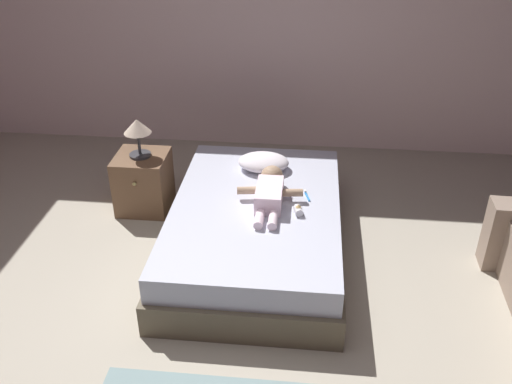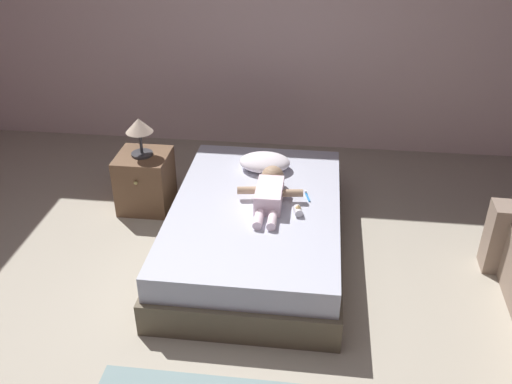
{
  "view_description": "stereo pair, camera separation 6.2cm",
  "coord_description": "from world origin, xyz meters",
  "px_view_note": "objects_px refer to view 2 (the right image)",
  "views": [
    {
      "loc": [
        0.56,
        -2.34,
        2.51
      ],
      "look_at": [
        0.21,
        1.05,
        0.52
      ],
      "focal_mm": 38.95,
      "sensor_mm": 36.0,
      "label": 1
    },
    {
      "loc": [
        0.62,
        -2.33,
        2.51
      ],
      "look_at": [
        0.21,
        1.05,
        0.52
      ],
      "focal_mm": 38.95,
      "sensor_mm": 36.0,
      "label": 2
    }
  ],
  "objects_px": {
    "bed": "(256,228)",
    "baby_bottle": "(298,210)",
    "toothbrush": "(307,196)",
    "nightstand": "(145,181)",
    "pillow": "(265,162)",
    "baby": "(270,191)",
    "lamp": "(139,128)"
  },
  "relations": [
    {
      "from": "toothbrush",
      "to": "lamp",
      "type": "distance_m",
      "value": 1.45
    },
    {
      "from": "lamp",
      "to": "baby_bottle",
      "type": "relative_size",
      "value": 3.29
    },
    {
      "from": "bed",
      "to": "nightstand",
      "type": "distance_m",
      "value": 1.13
    },
    {
      "from": "bed",
      "to": "pillow",
      "type": "bearing_deg",
      "value": 89.49
    },
    {
      "from": "bed",
      "to": "pillow",
      "type": "xyz_separation_m",
      "value": [
        0.0,
        0.54,
        0.28
      ]
    },
    {
      "from": "pillow",
      "to": "baby",
      "type": "bearing_deg",
      "value": -79.28
    },
    {
      "from": "lamp",
      "to": "toothbrush",
      "type": "bearing_deg",
      "value": -15.96
    },
    {
      "from": "baby",
      "to": "bed",
      "type": "bearing_deg",
      "value": -143.88
    },
    {
      "from": "pillow",
      "to": "nightstand",
      "type": "distance_m",
      "value": 1.03
    },
    {
      "from": "bed",
      "to": "toothbrush",
      "type": "bearing_deg",
      "value": 21.84
    },
    {
      "from": "bed",
      "to": "baby",
      "type": "height_order",
      "value": "baby"
    },
    {
      "from": "bed",
      "to": "lamp",
      "type": "height_order",
      "value": "lamp"
    },
    {
      "from": "pillow",
      "to": "lamp",
      "type": "bearing_deg",
      "value": -179.74
    },
    {
      "from": "bed",
      "to": "nightstand",
      "type": "xyz_separation_m",
      "value": [
        -1.0,
        0.53,
        0.04
      ]
    },
    {
      "from": "baby",
      "to": "toothbrush",
      "type": "bearing_deg",
      "value": 15.94
    },
    {
      "from": "baby",
      "to": "baby_bottle",
      "type": "relative_size",
      "value": 7.01
    },
    {
      "from": "bed",
      "to": "pillow",
      "type": "distance_m",
      "value": 0.61
    },
    {
      "from": "pillow",
      "to": "baby_bottle",
      "type": "xyz_separation_m",
      "value": [
        0.3,
        -0.64,
        -0.03
      ]
    },
    {
      "from": "nightstand",
      "to": "lamp",
      "type": "relative_size",
      "value": 1.52
    },
    {
      "from": "baby",
      "to": "pillow",
      "type": "bearing_deg",
      "value": 100.72
    },
    {
      "from": "pillow",
      "to": "nightstand",
      "type": "height_order",
      "value": "pillow"
    },
    {
      "from": "lamp",
      "to": "baby",
      "type": "bearing_deg",
      "value": -23.08
    },
    {
      "from": "baby",
      "to": "lamp",
      "type": "xyz_separation_m",
      "value": [
        -1.09,
        0.47,
        0.23
      ]
    },
    {
      "from": "baby",
      "to": "lamp",
      "type": "bearing_deg",
      "value": 156.92
    },
    {
      "from": "pillow",
      "to": "baby",
      "type": "distance_m",
      "value": 0.48
    },
    {
      "from": "bed",
      "to": "baby_bottle",
      "type": "distance_m",
      "value": 0.41
    },
    {
      "from": "toothbrush",
      "to": "nightstand",
      "type": "height_order",
      "value": "nightstand"
    },
    {
      "from": "baby",
      "to": "baby_bottle",
      "type": "height_order",
      "value": "baby"
    },
    {
      "from": "bed",
      "to": "baby_bottle",
      "type": "bearing_deg",
      "value": -18.3
    },
    {
      "from": "bed",
      "to": "baby",
      "type": "xyz_separation_m",
      "value": [
        0.09,
        0.07,
        0.28
      ]
    },
    {
      "from": "nightstand",
      "to": "toothbrush",
      "type": "bearing_deg",
      "value": -15.96
    },
    {
      "from": "pillow",
      "to": "bed",
      "type": "bearing_deg",
      "value": -90.51
    }
  ]
}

